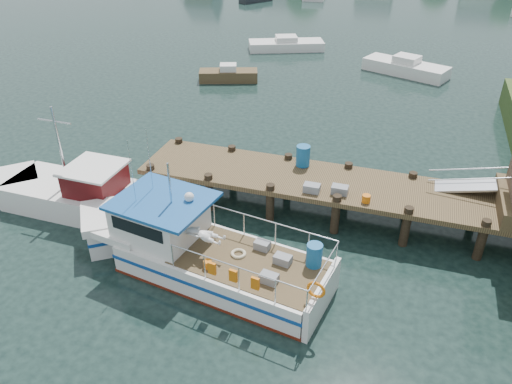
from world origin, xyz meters
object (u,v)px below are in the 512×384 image
(dock, at_px, (474,182))
(lobster_boat, at_px, (192,248))
(moored_rowboat, at_px, (228,75))
(moored_b, at_px, (406,67))
(moored_a, at_px, (286,45))
(work_boat, at_px, (80,194))

(dock, distance_m, lobster_boat, 10.01)
(moored_rowboat, height_order, moored_b, moored_b)
(dock, relative_size, moored_b, 2.75)
(dock, distance_m, moored_rowboat, 19.90)
(moored_a, height_order, moored_b, moored_b)
(work_boat, height_order, moored_rowboat, work_boat)
(lobster_boat, xyz_separation_m, work_boat, (-5.78, 2.01, -0.15))
(dock, relative_size, moored_a, 2.69)
(moored_rowboat, distance_m, moored_a, 8.69)
(lobster_boat, distance_m, moored_b, 24.25)
(work_boat, xyz_separation_m, moored_rowboat, (0.04, 16.46, -0.26))
(dock, height_order, moored_b, dock)
(dock, xyz_separation_m, lobster_boat, (-8.65, -4.84, -1.41))
(work_boat, height_order, moored_b, work_boat)
(work_boat, xyz_separation_m, moored_b, (11.16, 21.63, -0.21))
(dock, bearing_deg, moored_a, 119.85)
(work_boat, relative_size, moored_a, 1.31)
(work_boat, relative_size, moored_b, 1.34)
(lobster_boat, xyz_separation_m, moored_rowboat, (-5.74, 18.46, -0.42))
(dock, height_order, moored_a, dock)
(lobster_boat, height_order, work_boat, lobster_boat)
(work_boat, relative_size, moored_rowboat, 1.99)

